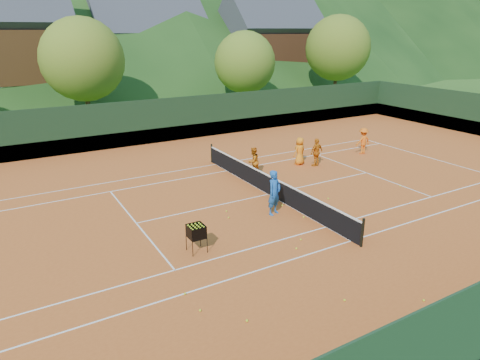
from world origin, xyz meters
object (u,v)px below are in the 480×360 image
student_b (317,152)px  chalet_mid (149,51)px  tennis_net (269,184)px  ball_hopper (196,232)px  coach (274,193)px  student_c (300,151)px  student_a (253,161)px  student_d (363,141)px  chalet_right (269,48)px

student_b → chalet_mid: chalet_mid is taller
tennis_net → ball_hopper: tennis_net is taller
coach → ball_hopper: 4.39m
coach → student_c: 7.31m
student_a → student_d: 8.17m
coach → chalet_mid: chalet_mid is taller
student_a → chalet_right: (19.15, 27.24, 4.47)m
student_c → chalet_mid: size_ratio=0.13×
student_c → student_d: 4.83m
coach → chalet_right: chalet_right is taller
student_b → tennis_net: student_b is taller
student_a → tennis_net: (-0.85, -2.76, -0.27)m
student_a → student_b: size_ratio=0.95×
student_b → tennis_net: 5.38m
student_a → student_c: size_ratio=0.96×
tennis_net → chalet_mid: 34.81m
student_b → chalet_right: 31.84m
coach → chalet_right: 38.55m
student_c → chalet_right: size_ratio=0.13×
student_b → student_d: size_ratio=0.99×
student_c → student_a: bearing=-5.0°
student_b → ball_hopper: 11.56m
tennis_net → student_c: bearing=36.3°
student_d → tennis_net: student_d is taller
chalet_mid → chalet_right: size_ratio=1.06×
student_a → student_c: 3.35m
student_a → chalet_mid: size_ratio=0.12×
student_c → tennis_net: 5.20m
coach → student_a: coach is taller
coach → chalet_right: bearing=35.6°
coach → student_b: size_ratio=1.19×
student_a → student_d: student_d is taller
student_c → tennis_net: student_c is taller
student_a → chalet_mid: (5.15, 31.24, 4.20)m
student_a → student_b: 3.99m
student_d → chalet_right: chalet_right is taller
student_a → ball_hopper: student_a is taller
ball_hopper → chalet_mid: bearing=73.2°
coach → chalet_right: (21.07, 32.00, 4.28)m
student_c → ball_hopper: 11.40m
student_d → chalet_mid: (-3.02, 31.07, 4.15)m
coach → student_a: 5.13m
student_a → ball_hopper: bearing=27.8°
chalet_mid → student_b: bearing=-92.1°
student_c → ball_hopper: (-9.43, -6.40, -0.05)m
student_d → ball_hopper: 15.57m
coach → tennis_net: bearing=40.9°
chalet_right → student_c: bearing=-120.4°
student_c → tennis_net: (-4.18, -3.08, -0.30)m
chalet_right → student_d: bearing=-112.1°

